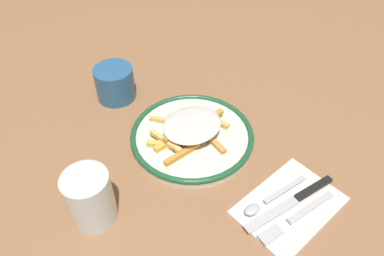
{
  "coord_description": "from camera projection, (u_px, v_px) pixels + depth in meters",
  "views": [
    {
      "loc": [
        -0.44,
        0.35,
        0.59
      ],
      "look_at": [
        0.0,
        0.0,
        0.04
      ],
      "focal_mm": 34.13,
      "sensor_mm": 36.0,
      "label": 1
    }
  ],
  "objects": [
    {
      "name": "coffee_mug",
      "position": [
        115.0,
        83.0,
        0.9
      ],
      "size": [
        0.12,
        0.1,
        0.08
      ],
      "color": "#2C5F90",
      "rests_on": "ground_plane"
    },
    {
      "name": "plate",
      "position": [
        192.0,
        136.0,
        0.8
      ],
      "size": [
        0.27,
        0.27,
        0.02
      ],
      "color": "silver",
      "rests_on": "ground_plane"
    },
    {
      "name": "napkin",
      "position": [
        290.0,
        205.0,
        0.69
      ],
      "size": [
        0.15,
        0.21,
        0.01
      ],
      "primitive_type": "cube",
      "rotation": [
        0.0,
        0.0,
        0.06
      ],
      "color": "silver",
      "rests_on": "ground_plane"
    },
    {
      "name": "water_glass",
      "position": [
        90.0,
        198.0,
        0.64
      ],
      "size": [
        0.08,
        0.08,
        0.11
      ],
      "primitive_type": "cylinder",
      "color": "silver",
      "rests_on": "ground_plane"
    },
    {
      "name": "knife",
      "position": [
        298.0,
        198.0,
        0.69
      ],
      "size": [
        0.04,
        0.21,
        0.01
      ],
      "color": "black",
      "rests_on": "napkin"
    },
    {
      "name": "fork",
      "position": [
        297.0,
        216.0,
        0.66
      ],
      "size": [
        0.03,
        0.18,
        0.01
      ],
      "color": "silver",
      "rests_on": "napkin"
    },
    {
      "name": "ground_plane",
      "position": [
        192.0,
        140.0,
        0.81
      ],
      "size": [
        2.6,
        2.6,
        0.0
      ],
      "primitive_type": "plane",
      "color": "#926442"
    },
    {
      "name": "spoon",
      "position": [
        265.0,
        201.0,
        0.68
      ],
      "size": [
        0.03,
        0.15,
        0.01
      ],
      "color": "silver",
      "rests_on": "napkin"
    },
    {
      "name": "fries_heap",
      "position": [
        190.0,
        128.0,
        0.79
      ],
      "size": [
        0.19,
        0.19,
        0.04
      ],
      "color": "#EFB15E",
      "rests_on": "plate"
    }
  ]
}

